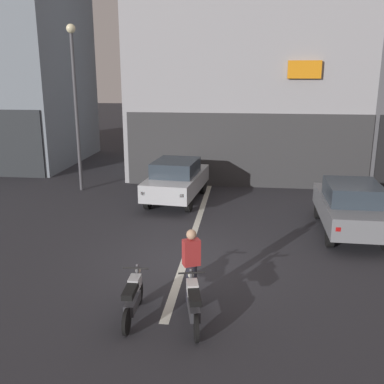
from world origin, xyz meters
name	(u,v)px	position (x,y,z in m)	size (l,w,h in m)	color
ground_plane	(184,262)	(0.00, 0.00, 0.00)	(120.00, 120.00, 0.00)	#2B2B30
lane_centre_line	(205,200)	(0.00, 6.00, 0.00)	(0.20, 18.00, 0.01)	silver
car_silver_crossing_near	(177,179)	(-1.08, 5.72, 0.89)	(2.16, 4.26, 1.64)	black
car_grey_parked_kerbside	(351,206)	(4.82, 2.85, 0.89)	(1.85, 4.14, 1.64)	black
car_red_down_street	(241,155)	(1.32, 11.04, 0.89)	(2.18, 4.26, 1.64)	black
street_lamp	(75,92)	(-5.40, 6.89, 4.09)	(0.36, 0.36, 6.71)	#47474C
motorcycle_silver_row_leftmost	(133,298)	(-0.66, -2.83, 0.46)	(0.55, 1.67, 0.98)	black
motorcycle_white_row_left_mid	(193,303)	(0.59, -2.90, 0.46)	(0.56, 1.65, 0.98)	black
person_by_motorcycles	(191,265)	(0.44, -2.00, 0.86)	(0.42, 0.35, 1.67)	#23232D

